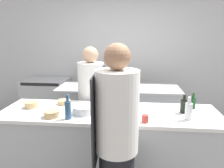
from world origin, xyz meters
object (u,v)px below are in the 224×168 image
object	(u,v)px
bottle_vinegar	(193,102)
chef_at_prep_near	(116,143)
oven_range	(47,101)
stockpot	(105,80)
bottle_cooking_oil	(184,106)
cup	(145,119)
bowl_ceramic_blue	(83,110)
bowl_prep_small	(31,105)
bowl_mixing_large	(52,114)
bottle_wine	(68,109)
bowl_wooden_salad	(64,102)
bottle_olive_oil	(189,111)
chef_at_stove	(92,103)

from	to	relation	value
bottle_vinegar	chef_at_prep_near	bearing A→B (deg)	-135.25
oven_range	stockpot	size ratio (longest dim) A/B	2.88
bottle_vinegar	bottle_cooking_oil	world-z (taller)	bottle_cooking_oil
oven_range	cup	world-z (taller)	cup
chef_at_prep_near	bottle_cooking_oil	xyz separation A→B (m)	(0.72, 0.69, 0.13)
chef_at_prep_near	cup	bearing A→B (deg)	-38.13
bowl_ceramic_blue	oven_range	bearing A→B (deg)	123.09
bottle_cooking_oil	bowl_ceramic_blue	distance (m)	1.16
oven_range	bottle_cooking_oil	xyz separation A→B (m)	(2.36, -1.73, 0.56)
bowl_prep_small	bowl_ceramic_blue	world-z (taller)	bowl_ceramic_blue
bowl_mixing_large	bowl_prep_small	world-z (taller)	bowl_prep_small
cup	stockpot	bearing A→B (deg)	111.41
bottle_vinegar	bottle_wine	size ratio (longest dim) A/B	0.72
oven_range	bowl_wooden_salad	world-z (taller)	bowl_wooden_salad
chef_at_prep_near	bottle_vinegar	distance (m)	1.22
bottle_vinegar	stockpot	xyz separation A→B (m)	(-1.22, 1.10, 0.02)
bottle_olive_oil	bottle_wine	bearing A→B (deg)	-175.40
chef_at_prep_near	stockpot	world-z (taller)	chef_at_prep_near
bottle_wine	bottle_cooking_oil	size ratio (longest dim) A/B	1.27
bottle_vinegar	bottle_olive_oil	bearing A→B (deg)	-110.24
bowl_mixing_large	bowl_prep_small	size ratio (longest dim) A/B	1.07
chef_at_stove	bowl_ceramic_blue	distance (m)	0.73
cup	stockpot	size ratio (longest dim) A/B	0.25
bottle_vinegar	bottle_cooking_oil	xyz separation A→B (m)	(-0.14, -0.16, 0.01)
chef_at_stove	bowl_wooden_salad	size ratio (longest dim) A/B	9.96
bottle_vinegar	bowl_wooden_salad	bearing A→B (deg)	179.45
stockpot	bottle_cooking_oil	bearing A→B (deg)	-49.52
chef_at_prep_near	bottle_olive_oil	xyz separation A→B (m)	(0.73, 0.49, 0.15)
oven_range	bowl_mixing_large	distance (m)	2.25
chef_at_stove	bowl_mixing_large	bearing A→B (deg)	-29.39
chef_at_stove	bowl_ceramic_blue	bearing A→B (deg)	-7.78
bottle_cooking_oil	bowl_ceramic_blue	bearing A→B (deg)	-173.43
bowl_wooden_salad	bowl_mixing_large	bearing A→B (deg)	-89.52
bottle_wine	bowl_prep_small	size ratio (longest dim) A/B	1.67
chef_at_stove	cup	size ratio (longest dim) A/B	20.88
bowl_wooden_salad	bottle_wine	bearing A→B (deg)	-67.42
bowl_wooden_salad	chef_at_prep_near	bearing A→B (deg)	-49.16
bottle_wine	cup	bearing A→B (deg)	-0.99
bowl_ceramic_blue	cup	distance (m)	0.72
oven_range	bottle_olive_oil	distance (m)	3.11
stockpot	bottle_vinegar	bearing A→B (deg)	-42.16
bowl_wooden_salad	bottle_vinegar	bearing A→B (deg)	-0.55
bottle_vinegar	bowl_mixing_large	world-z (taller)	bottle_vinegar
bowl_prep_small	bowl_mixing_large	bearing A→B (deg)	-37.23
cup	bottle_olive_oil	bearing A→B (deg)	14.31
chef_at_stove	bottle_olive_oil	world-z (taller)	chef_at_stove
chef_at_stove	stockpot	bearing A→B (deg)	159.37
bowl_prep_small	stockpot	distance (m)	1.47
bottle_cooking_oil	bowl_mixing_large	size ratio (longest dim) A/B	1.23
bottle_olive_oil	stockpot	xyz separation A→B (m)	(-1.08, 1.47, -0.00)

